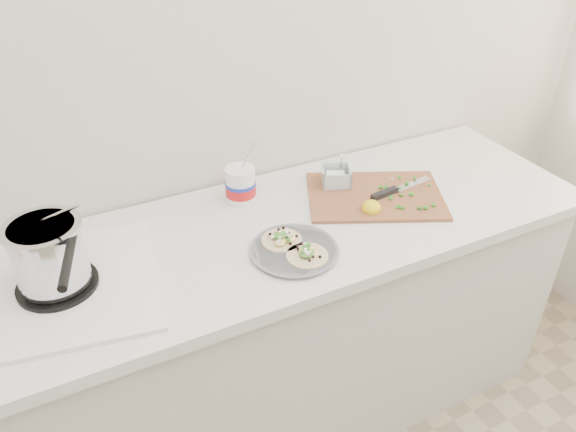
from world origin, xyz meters
name	(u,v)px	position (x,y,z in m)	size (l,w,h in m)	color
counter	(230,345)	(0.00, 1.43, 0.45)	(2.44, 0.66, 0.90)	beige
stove	(52,266)	(-0.47, 1.41, 0.98)	(0.59, 0.56, 0.25)	silver
taco_plate	(294,248)	(0.17, 1.28, 0.92)	(0.26, 0.26, 0.04)	slate
tub	(241,183)	(0.14, 1.61, 0.97)	(0.10, 0.10, 0.23)	white
cutboard	(373,191)	(0.55, 1.44, 0.92)	(0.54, 0.47, 0.07)	brown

